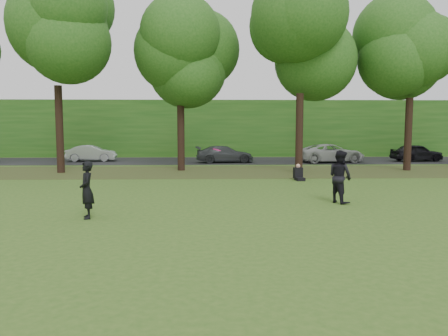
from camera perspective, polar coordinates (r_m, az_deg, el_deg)
name	(u,v)px	position (r m, az deg, el deg)	size (l,w,h in m)	color
ground	(250,218)	(13.41, 3.39, -6.48)	(120.00, 120.00, 0.00)	#31541A
leaf_litter	(230,172)	(26.23, 0.82, -0.48)	(60.00, 7.00, 0.01)	#453118
street	(226,161)	(34.19, 0.21, 0.96)	(70.00, 7.00, 0.02)	black
far_hedge	(223,128)	(40.07, -0.10, 5.22)	(70.00, 3.00, 5.00)	#1D4F16
player_left	(87,190)	(13.75, -17.49, -2.75)	(0.63, 0.42, 1.74)	black
player_right	(340,177)	(16.28, 14.92, -1.11)	(0.93, 0.72, 1.90)	black
parked_cars	(234,153)	(32.75, 1.27, 1.92)	(37.43, 3.68, 1.36)	black
frisbee	(217,150)	(14.65, -0.94, 2.39)	(0.32, 0.32, 0.12)	#EF1478
seated_person	(299,174)	(22.57, 9.71, -0.79)	(0.51, 0.78, 0.83)	black
tree_line	(225,38)	(26.48, 0.09, 16.61)	(55.30, 7.90, 12.31)	black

